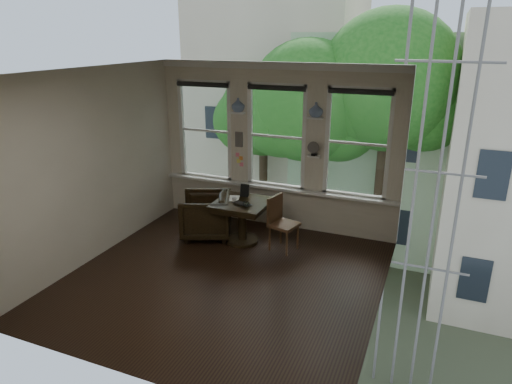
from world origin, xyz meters
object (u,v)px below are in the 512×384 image
at_px(armchair_left, 206,215).
at_px(laptop, 240,205).
at_px(table, 242,222).
at_px(mug, 234,200).
at_px(side_chair_right, 284,224).

xyz_separation_m(armchair_left, laptop, (0.76, -0.17, 0.37)).
distance_m(table, laptop, 0.43).
distance_m(armchair_left, laptop, 0.86).
bearing_deg(mug, armchair_left, 175.75).
bearing_deg(table, laptop, -74.34).
relative_size(table, laptop, 2.67).
relative_size(armchair_left, side_chair_right, 0.94).
height_order(table, side_chair_right, side_chair_right).
height_order(side_chair_right, laptop, side_chair_right).
bearing_deg(armchair_left, laptop, 54.97).
bearing_deg(laptop, armchair_left, -173.53).
bearing_deg(side_chair_right, table, 103.76).
bearing_deg(laptop, side_chair_right, 33.33).
height_order(armchair_left, laptop, armchair_left).
height_order(armchair_left, side_chair_right, side_chair_right).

